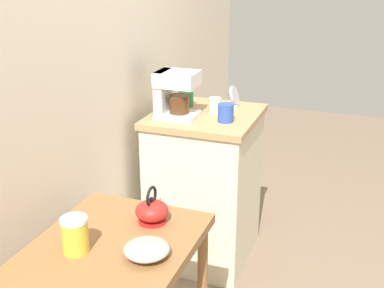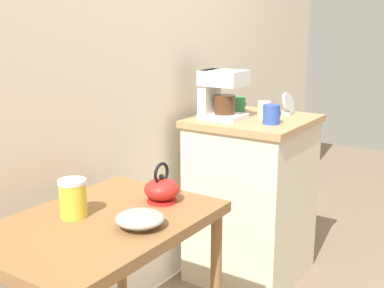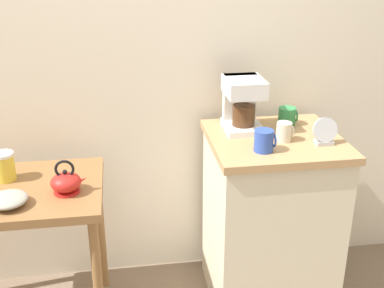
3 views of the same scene
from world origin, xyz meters
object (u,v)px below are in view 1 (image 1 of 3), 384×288
bowl_stoneware (147,249)px  teakettle (152,210)px  table_clock (234,97)px  mug_tall_green (186,98)px  mug_small_cream (215,105)px  mug_blue (226,113)px  coffee_maker (174,93)px  canister_enamel (75,235)px

bowl_stoneware → teakettle: size_ratio=1.01×
bowl_stoneware → table_clock: bearing=3.3°
mug_tall_green → mug_small_cream: bearing=-112.1°
mug_tall_green → mug_blue: 0.37m
bowl_stoneware → coffee_maker: (1.07, 0.33, 0.27)m
mug_blue → mug_small_cream: size_ratio=1.09×
mug_blue → table_clock: (0.29, 0.04, 0.01)m
bowl_stoneware → canister_enamel: (-0.06, 0.25, 0.04)m
table_clock → coffee_maker: bearing=142.0°
coffee_maker → mug_blue: size_ratio=2.64×
coffee_maker → table_clock: bearing=-38.0°
teakettle → mug_small_cream: mug_small_cream is taller
mug_tall_green → mug_small_cream: mug_small_cream is taller
bowl_stoneware → teakettle: 0.25m
teakettle → canister_enamel: bearing=149.9°
mug_tall_green → table_clock: bearing=-72.8°
bowl_stoneware → canister_enamel: 0.26m
bowl_stoneware → canister_enamel: bearing=102.7°
coffee_maker → mug_small_cream: coffee_maker is taller
coffee_maker → table_clock: coffee_maker is taller
mug_blue → mug_small_cream: (0.13, 0.10, -0.00)m
coffee_maker → mug_small_cream: (0.16, -0.19, -0.10)m
canister_enamel → table_clock: (1.46, -0.17, 0.15)m
canister_enamel → mug_tall_green: size_ratio=1.44×
mug_blue → mug_tall_green: bearing=55.7°
canister_enamel → mug_tall_green: mug_tall_green is taller
canister_enamel → mug_tall_green: bearing=4.1°
teakettle → coffee_maker: 0.91m
canister_enamel → mug_small_cream: mug_small_cream is taller
teakettle → coffee_maker: size_ratio=0.63×
mug_blue → table_clock: table_clock is taller
coffee_maker → mug_small_cream: bearing=-50.3°
coffee_maker → mug_blue: bearing=-84.1°
mug_tall_green → mug_blue: size_ratio=0.95×
teakettle → canister_enamel: (-0.29, 0.17, 0.02)m
coffee_maker → teakettle: bearing=-163.6°
mug_tall_green → coffee_maker: bearing=-175.6°
teakettle → mug_tall_green: mug_tall_green is taller
mug_tall_green → mug_small_cream: (-0.08, -0.21, 0.00)m
table_clock → canister_enamel: bearing=173.2°
canister_enamel → coffee_maker: bearing=4.1°
canister_enamel → mug_tall_green: (1.37, 0.10, 0.14)m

